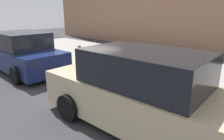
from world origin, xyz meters
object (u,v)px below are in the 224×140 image
(suitcase_teal_4, at_px, (116,65))
(parked_car_navy_1, at_px, (23,53))
(suitcase_black_1, at_px, (155,73))
(suitcase_olive_3, at_px, (128,68))
(suitcase_maroon_0, at_px, (172,77))
(suitcase_silver_2, at_px, (139,72))
(bollard_post, at_px, (80,55))
(parked_car_beige_0, at_px, (143,94))
(suitcase_red_5, at_px, (108,64))
(fire_hydrant, at_px, (92,56))

(suitcase_teal_4, relative_size, parked_car_navy_1, 0.20)
(suitcase_black_1, relative_size, parked_car_navy_1, 0.24)
(suitcase_olive_3, bearing_deg, suitcase_maroon_0, -179.41)
(suitcase_silver_2, height_order, suitcase_olive_3, suitcase_olive_3)
(suitcase_silver_2, distance_m, bollard_post, 3.30)
(bollard_post, xyz_separation_m, parked_car_beige_0, (-5.04, 2.10, 0.25))
(bollard_post, distance_m, parked_car_navy_1, 2.37)
(bollard_post, height_order, parked_car_beige_0, parked_car_beige_0)
(suitcase_teal_4, xyz_separation_m, suitcase_red_5, (0.53, -0.09, -0.04))
(parked_car_beige_0, bearing_deg, fire_hydrant, -27.42)
(suitcase_maroon_0, distance_m, parked_car_beige_0, 2.37)
(suitcase_black_1, bearing_deg, suitcase_olive_3, 0.15)
(suitcase_black_1, bearing_deg, parked_car_navy_1, 24.59)
(suitcase_black_1, bearing_deg, suitcase_maroon_0, -178.54)
(suitcase_black_1, distance_m, suitcase_teal_4, 1.71)
(bollard_post, relative_size, parked_car_beige_0, 0.17)
(suitcase_black_1, xyz_separation_m, parked_car_beige_0, (-1.15, 2.27, 0.31))
(suitcase_silver_2, bearing_deg, suitcase_teal_4, 0.34)
(suitcase_silver_2, xyz_separation_m, bollard_post, (3.30, 0.09, 0.13))
(suitcase_teal_4, bearing_deg, suitcase_silver_2, -179.66)
(suitcase_red_5, bearing_deg, suitcase_maroon_0, -179.68)
(suitcase_silver_2, relative_size, suitcase_teal_4, 0.70)
(suitcase_red_5, bearing_deg, bollard_post, 5.89)
(suitcase_teal_4, distance_m, parked_car_navy_1, 3.94)
(suitcase_black_1, relative_size, suitcase_teal_4, 1.17)
(suitcase_silver_2, relative_size, fire_hydrant, 0.74)
(suitcase_olive_3, xyz_separation_m, parked_car_navy_1, (3.79, 2.27, 0.33))
(suitcase_maroon_0, height_order, parked_car_beige_0, parked_car_beige_0)
(suitcase_silver_2, bearing_deg, suitcase_black_1, -172.01)
(suitcase_maroon_0, bearing_deg, bollard_post, 2.39)
(suitcase_maroon_0, height_order, parked_car_navy_1, parked_car_navy_1)
(parked_car_navy_1, bearing_deg, suitcase_teal_4, -146.19)
(suitcase_maroon_0, distance_m, parked_car_navy_1, 6.02)
(suitcase_black_1, distance_m, fire_hydrant, 3.19)
(suitcase_silver_2, height_order, parked_car_navy_1, parked_car_navy_1)
(suitcase_olive_3, relative_size, parked_car_beige_0, 0.13)
(suitcase_black_1, bearing_deg, suitcase_teal_4, 3.03)
(suitcase_maroon_0, distance_m, suitcase_red_5, 2.83)
(suitcase_maroon_0, height_order, suitcase_silver_2, suitcase_maroon_0)
(parked_car_navy_1, bearing_deg, suitcase_olive_3, -149.09)
(suitcase_maroon_0, bearing_deg, suitcase_red_5, 0.32)
(suitcase_red_5, distance_m, parked_car_navy_1, 3.57)
(suitcase_silver_2, bearing_deg, suitcase_maroon_0, -175.25)
(suitcase_teal_4, xyz_separation_m, parked_car_beige_0, (-2.85, 2.18, 0.35))
(suitcase_olive_3, bearing_deg, parked_car_navy_1, 30.91)
(suitcase_black_1, relative_size, suitcase_olive_3, 1.58)
(suitcase_olive_3, xyz_separation_m, suitcase_teal_4, (0.53, 0.09, 0.01))
(parked_car_beige_0, distance_m, parked_car_navy_1, 6.11)
(bollard_post, bearing_deg, suitcase_red_5, -174.11)
(suitcase_olive_3, relative_size, parked_car_navy_1, 0.15)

